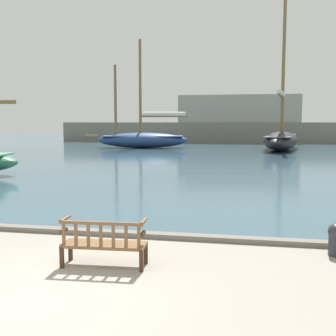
{
  "coord_description": "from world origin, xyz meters",
  "views": [
    {
      "loc": [
        3.39,
        -5.73,
        2.76
      ],
      "look_at": [
        0.35,
        10.0,
        1.0
      ],
      "focal_mm": 45.0,
      "sensor_mm": 36.0,
      "label": 1
    }
  ],
  "objects_px": {
    "mooring_bollard": "(336,238)",
    "sailboat_outer_starboard": "(281,138)",
    "park_bench": "(104,243)",
    "sailboat_mid_port": "(143,138)"
  },
  "relations": [
    {
      "from": "park_bench",
      "to": "sailboat_mid_port",
      "type": "height_order",
      "value": "sailboat_mid_port"
    },
    {
      "from": "park_bench",
      "to": "sailboat_outer_starboard",
      "type": "relative_size",
      "value": 0.1
    },
    {
      "from": "sailboat_mid_port",
      "to": "sailboat_outer_starboard",
      "type": "relative_size",
      "value": 0.68
    },
    {
      "from": "sailboat_mid_port",
      "to": "mooring_bollard",
      "type": "distance_m",
      "value": 35.78
    },
    {
      "from": "sailboat_mid_port",
      "to": "sailboat_outer_starboard",
      "type": "xyz_separation_m",
      "value": [
        13.9,
        -0.18,
        0.12
      ]
    },
    {
      "from": "sailboat_mid_port",
      "to": "sailboat_outer_starboard",
      "type": "height_order",
      "value": "sailboat_outer_starboard"
    },
    {
      "from": "sailboat_mid_port",
      "to": "mooring_bollard",
      "type": "xyz_separation_m",
      "value": [
        12.66,
        -33.46,
        -0.72
      ]
    },
    {
      "from": "sailboat_mid_port",
      "to": "mooring_bollard",
      "type": "relative_size",
      "value": 16.36
    },
    {
      "from": "park_bench",
      "to": "sailboat_mid_port",
      "type": "relative_size",
      "value": 0.15
    },
    {
      "from": "mooring_bollard",
      "to": "sailboat_outer_starboard",
      "type": "bearing_deg",
      "value": 87.87
    }
  ]
}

